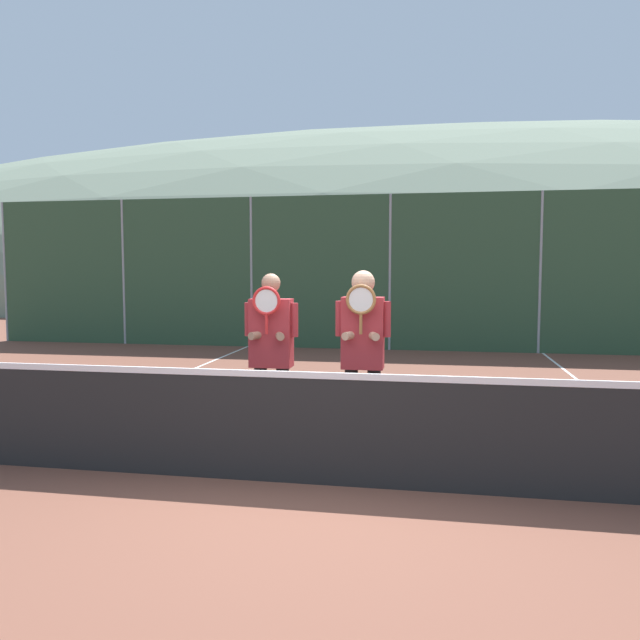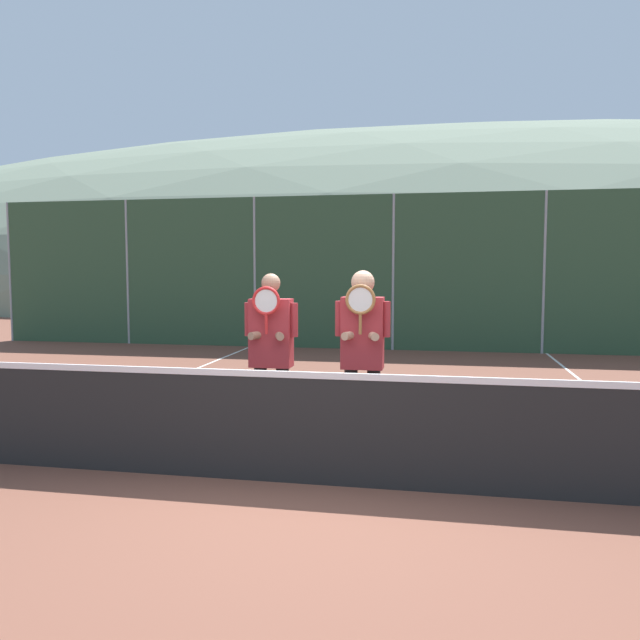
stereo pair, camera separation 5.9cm
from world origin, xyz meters
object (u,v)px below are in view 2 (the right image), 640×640
at_px(car_far_left, 182,304).
at_px(car_center, 547,307).
at_px(player_center_left, 362,347).
at_px(car_left_of_center, 352,303).
at_px(player_leftmost, 271,349).

bearing_deg(car_far_left, car_center, -0.81).
bearing_deg(player_center_left, car_left_of_center, 98.43).
bearing_deg(car_far_left, player_leftmost, -62.41).
distance_m(player_center_left, car_left_of_center, 10.84).
height_order(player_center_left, car_center, player_center_left).
height_order(car_far_left, car_center, car_center).
distance_m(car_far_left, car_center, 9.83).
height_order(player_leftmost, car_left_of_center, car_left_of_center).
bearing_deg(player_leftmost, car_left_of_center, 93.54).
distance_m(player_leftmost, player_center_left, 0.93).
relative_size(car_far_left, car_left_of_center, 1.05).
relative_size(player_center_left, car_far_left, 0.44).
distance_m(player_leftmost, car_far_left, 11.90).
relative_size(player_leftmost, car_far_left, 0.43).
xyz_separation_m(player_leftmost, car_far_left, (-5.51, 10.55, -0.18)).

